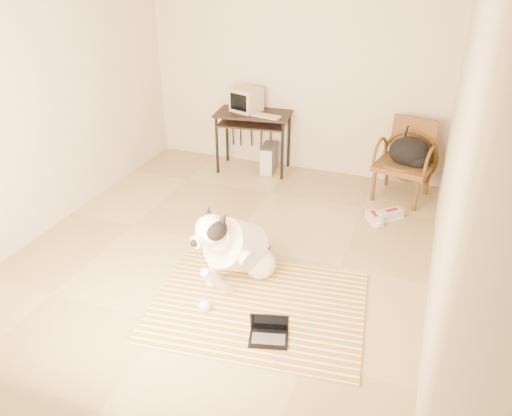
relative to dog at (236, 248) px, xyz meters
The scene contains 16 objects.
floor 0.71m from the dog, 119.04° to the left, with size 4.50×4.50×0.00m, color tan.
wall_back 2.98m from the dog, 96.18° to the left, with size 4.50×4.50×0.00m, color beige.
wall_front 2.00m from the dog, 100.06° to the right, with size 4.50×4.50×0.00m, color beige.
wall_left 2.57m from the dog, 166.69° to the left, with size 4.50×4.50×0.00m, color beige.
wall_right 2.05m from the dog, 17.79° to the left, with size 4.50×4.50×0.00m, color beige.
rug 0.56m from the dog, 43.71° to the right, with size 1.96×1.58×0.02m.
dog is the anchor object (origin of this frame).
laptop 0.89m from the dog, 50.15° to the right, with size 0.35×0.29×0.22m.
computer_desk 2.62m from the dog, 107.14° to the left, with size 1.03×0.65×0.82m.
crt_monitor 2.74m from the dog, 109.12° to the left, with size 0.43×0.42×0.31m.
desk_keyboard 2.47m from the dog, 102.80° to the left, with size 0.38×0.14×0.02m, color #B3A68C.
pc_tower 2.57m from the dog, 102.27° to the left, with size 0.22×0.42×0.38m.
rattan_chair 2.68m from the dog, 62.06° to the left, with size 0.73×0.71×0.95m.
backpack 2.64m from the dog, 60.12° to the left, with size 0.50×0.40×0.36m.
sneaker_left 1.91m from the dog, 56.14° to the left, with size 0.24×0.30×0.10m.
sneaker_right 2.10m from the dog, 54.73° to the left, with size 0.32×0.32×0.11m.
Camera 1 is at (1.80, -4.07, 2.78)m, focal length 35.00 mm.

